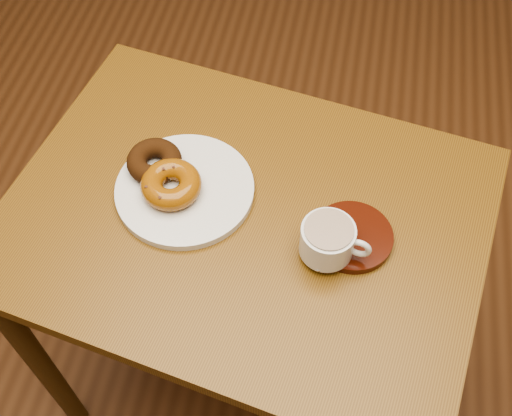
% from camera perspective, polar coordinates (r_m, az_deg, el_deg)
% --- Properties ---
extents(cafe_table, '(0.90, 0.74, 0.76)m').
position_cam_1_polar(cafe_table, '(1.19, -0.95, -3.73)').
color(cafe_table, brown).
rests_on(cafe_table, ground).
extents(donut_plate, '(0.24, 0.24, 0.01)m').
position_cam_1_polar(donut_plate, '(1.12, -6.34, 1.65)').
color(donut_plate, silver).
rests_on(donut_plate, cafe_table).
extents(donut_cinnamon, '(0.10, 0.10, 0.04)m').
position_cam_1_polar(donut_cinnamon, '(1.13, -9.02, 4.13)').
color(donut_cinnamon, '#321A0A').
rests_on(donut_cinnamon, donut_plate).
extents(donut_caramel, '(0.12, 0.12, 0.04)m').
position_cam_1_polar(donut_caramel, '(1.09, -7.56, 2.10)').
color(donut_caramel, '#8A4F0F').
rests_on(donut_caramel, donut_plate).
extents(saucer, '(0.14, 0.14, 0.01)m').
position_cam_1_polar(saucer, '(1.07, 8.52, -2.53)').
color(saucer, '#381007').
rests_on(saucer, cafe_table).
extents(coffee_cup, '(0.11, 0.09, 0.06)m').
position_cam_1_polar(coffee_cup, '(1.01, 6.45, -2.82)').
color(coffee_cup, silver).
rests_on(coffee_cup, saucer).
extents(teaspoon, '(0.03, 0.10, 0.01)m').
position_cam_1_polar(teaspoon, '(1.06, 5.45, -1.96)').
color(teaspoon, silver).
rests_on(teaspoon, saucer).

